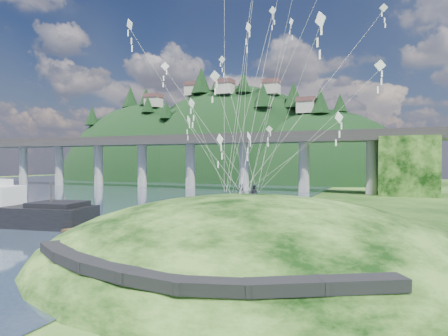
% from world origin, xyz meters
% --- Properties ---
extents(ground, '(320.00, 320.00, 0.00)m').
position_xyz_m(ground, '(0.00, 0.00, 0.00)').
color(ground, black).
rests_on(ground, ground).
extents(grass_hill, '(36.00, 32.00, 13.00)m').
position_xyz_m(grass_hill, '(8.00, 2.00, -1.50)').
color(grass_hill, black).
rests_on(grass_hill, ground).
extents(footpath, '(22.29, 5.84, 0.83)m').
position_xyz_m(footpath, '(7.46, -9.74, 2.08)').
color(footpath, black).
rests_on(footpath, ground).
extents(bridge, '(160.00, 11.00, 15.00)m').
position_xyz_m(bridge, '(-26.46, 70.07, 9.70)').
color(bridge, '#2D2B2B').
rests_on(bridge, ground).
extents(far_ridge, '(153.00, 70.00, 94.50)m').
position_xyz_m(far_ridge, '(-43.58, 122.17, -7.44)').
color(far_ridge, black).
rests_on(far_ridge, ground).
extents(work_barge, '(20.84, 8.17, 7.10)m').
position_xyz_m(work_barge, '(-24.06, 6.93, 1.78)').
color(work_barge, black).
rests_on(work_barge, ground).
extents(wooden_dock, '(12.23, 4.87, 0.87)m').
position_xyz_m(wooden_dock, '(-7.55, 3.97, 0.38)').
color(wooden_dock, '#3E2B19').
rests_on(wooden_dock, ground).
extents(kite_flyers, '(2.18, 1.49, 1.69)m').
position_xyz_m(kite_flyers, '(7.06, 3.92, 5.73)').
color(kite_flyers, '#262833').
rests_on(kite_flyers, ground).
extents(kite_swarm, '(18.49, 17.23, 19.87)m').
position_xyz_m(kite_swarm, '(8.15, 2.53, 17.00)').
color(kite_swarm, white).
rests_on(kite_swarm, ground).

